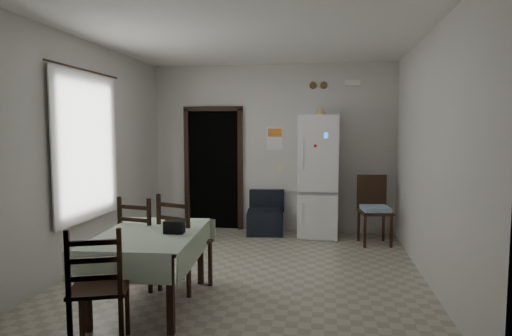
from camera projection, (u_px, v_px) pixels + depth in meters
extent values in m
plane|color=#A49B86|center=(250.00, 270.00, 5.38)|extent=(4.50, 4.50, 0.00)
cube|color=black|center=(217.00, 169.00, 7.88)|extent=(0.90, 0.45, 2.10)
cube|color=black|center=(187.00, 170.00, 7.72)|extent=(0.08, 0.10, 2.18)
cube|color=black|center=(240.00, 171.00, 7.56)|extent=(0.08, 0.10, 2.18)
cube|color=black|center=(213.00, 109.00, 7.55)|extent=(1.06, 0.10, 0.08)
cube|color=silver|center=(79.00, 147.00, 5.39)|extent=(0.10, 1.20, 1.60)
cube|color=white|center=(87.00, 147.00, 5.38)|extent=(0.02, 1.45, 1.85)
cylinder|color=black|center=(85.00, 70.00, 5.29)|extent=(0.02, 1.60, 0.02)
cube|color=white|center=(275.00, 138.00, 7.43)|extent=(0.28, 0.02, 0.40)
cube|color=orange|center=(275.00, 133.00, 7.42)|extent=(0.24, 0.01, 0.14)
cube|color=beige|center=(280.00, 168.00, 7.46)|extent=(0.08, 0.02, 0.12)
cylinder|color=brown|center=(313.00, 85.00, 7.25)|extent=(0.12, 0.03, 0.12)
cylinder|color=brown|center=(324.00, 85.00, 7.22)|extent=(0.12, 0.03, 0.12)
cube|color=white|center=(352.00, 83.00, 7.12)|extent=(0.25, 0.07, 0.09)
cone|color=tan|center=(320.00, 110.00, 6.91)|extent=(0.21, 0.21, 0.16)
cube|color=black|center=(174.00, 227.00, 4.21)|extent=(0.20, 0.12, 0.13)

